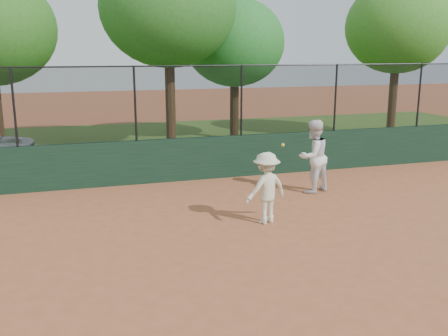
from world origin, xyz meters
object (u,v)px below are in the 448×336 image
object	(u,v)px
tree_2	(168,8)
tree_4	(398,27)
player_second	(313,156)
tree_3	(235,43)
player_main	(266,188)

from	to	relation	value
tree_2	tree_4	size ratio (longest dim) A/B	1.11
player_second	tree_4	xyz separation A→B (m)	(7.11, 6.71, 3.57)
tree_3	tree_4	distance (m)	6.69
tree_2	player_second	bearing A→B (deg)	-70.54
player_main	tree_3	xyz separation A→B (m)	(2.68, 10.15, 3.13)
player_second	tree_4	bearing A→B (deg)	-156.18
player_main	tree_2	world-z (taller)	tree_2
player_second	player_main	bearing A→B (deg)	22.83
player_second	player_main	distance (m)	2.76
tree_2	tree_4	distance (m)	9.48
player_second	tree_3	bearing A→B (deg)	-113.93
player_second	tree_2	size ratio (longest dim) A/B	0.26
player_main	tree_3	distance (m)	10.96
player_second	tree_3	distance (m)	8.83
tree_3	tree_4	bearing A→B (deg)	-13.76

